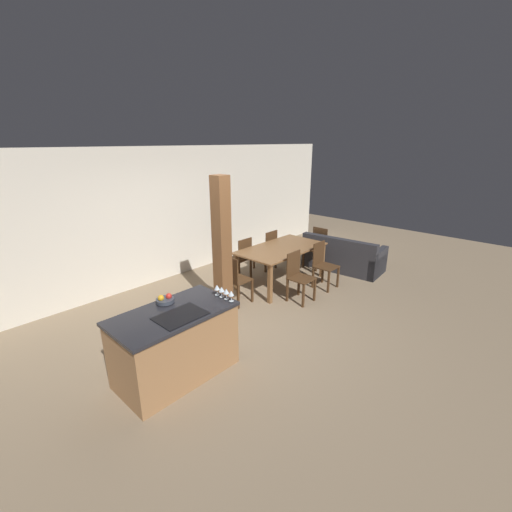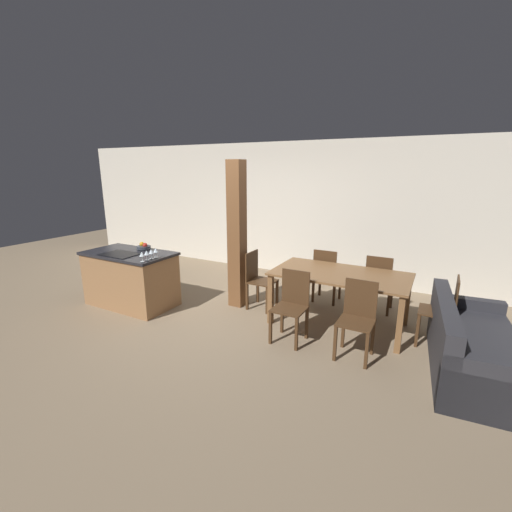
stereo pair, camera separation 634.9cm
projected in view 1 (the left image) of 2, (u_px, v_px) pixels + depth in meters
ground_plane at (240, 323)px, 5.53m from camera, size 16.00×16.00×0.00m
wall_back at (147, 218)px, 6.74m from camera, size 11.20×0.08×2.70m
kitchen_island at (175, 344)px, 4.18m from camera, size 1.45×0.80×0.89m
fruit_bowl at (165, 300)px, 4.24m from camera, size 0.22×0.22×0.11m
wine_glass_near at (231, 294)px, 4.25m from camera, size 0.07×0.07×0.14m
wine_glass_middle at (226, 291)px, 4.30m from camera, size 0.07×0.07×0.14m
wine_glass_far at (222, 289)px, 4.36m from camera, size 0.07×0.07×0.14m
wine_glass_end at (217, 288)px, 4.42m from camera, size 0.07×0.07×0.14m
dining_table at (281, 252)px, 6.88m from camera, size 1.85×1.01×0.76m
dining_chair_near_left at (298, 276)px, 6.18m from camera, size 0.40×0.40×0.91m
dining_chair_near_right at (323, 264)px, 6.76m from camera, size 0.40×0.40×0.91m
dining_chair_far_left at (241, 258)px, 7.12m from camera, size 0.40×0.40×0.91m
dining_chair_far_right at (267, 249)px, 7.70m from camera, size 0.40×0.40×0.91m
dining_chair_head_end at (235, 279)px, 6.04m from camera, size 0.40×0.40×0.91m
dining_chair_foot_end at (317, 247)px, 7.85m from camera, size 0.40×0.40×0.91m
couch at (343, 257)px, 7.78m from camera, size 0.95×1.78×0.79m
timber_post at (222, 247)px, 5.54m from camera, size 0.23×0.23×2.31m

